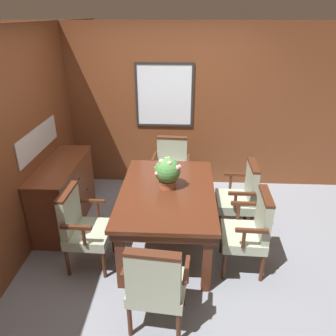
{
  "coord_description": "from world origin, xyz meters",
  "views": [
    {
      "loc": [
        0.23,
        -3.11,
        2.53
      ],
      "look_at": [
        0.06,
        0.22,
        0.95
      ],
      "focal_mm": 35.0,
      "sensor_mm": 36.0,
      "label": 1
    }
  ],
  "objects_px": {
    "chair_right_near": "(251,229)",
    "chair_head_far": "(171,166)",
    "chair_head_near": "(156,284)",
    "chair_left_near": "(82,225)",
    "dining_table": "(167,198)",
    "potted_plant": "(168,172)",
    "chair_right_far": "(241,195)",
    "sideboard_cabinet": "(64,193)"
  },
  "relations": [
    {
      "from": "chair_head_near",
      "to": "chair_right_far",
      "type": "height_order",
      "value": "same"
    },
    {
      "from": "dining_table",
      "to": "chair_head_far",
      "type": "height_order",
      "value": "chair_head_far"
    },
    {
      "from": "chair_right_far",
      "to": "chair_head_far",
      "type": "height_order",
      "value": "same"
    },
    {
      "from": "chair_right_far",
      "to": "sideboard_cabinet",
      "type": "bearing_deg",
      "value": -90.64
    },
    {
      "from": "potted_plant",
      "to": "chair_head_near",
      "type": "bearing_deg",
      "value": -91.46
    },
    {
      "from": "dining_table",
      "to": "chair_head_far",
      "type": "xyz_separation_m",
      "value": [
        -0.0,
        1.17,
        -0.15
      ]
    },
    {
      "from": "potted_plant",
      "to": "sideboard_cabinet",
      "type": "xyz_separation_m",
      "value": [
        -1.36,
        0.36,
        -0.52
      ]
    },
    {
      "from": "chair_left_near",
      "to": "potted_plant",
      "type": "xyz_separation_m",
      "value": [
        0.89,
        0.43,
        0.44
      ]
    },
    {
      "from": "dining_table",
      "to": "chair_head_near",
      "type": "xyz_separation_m",
      "value": [
        -0.03,
        -1.15,
        -0.15
      ]
    },
    {
      "from": "chair_right_far",
      "to": "chair_head_near",
      "type": "bearing_deg",
      "value": -30.69
    },
    {
      "from": "chair_right_far",
      "to": "chair_right_near",
      "type": "bearing_deg",
      "value": 0.04
    },
    {
      "from": "chair_head_far",
      "to": "potted_plant",
      "type": "relative_size",
      "value": 2.58
    },
    {
      "from": "chair_left_near",
      "to": "chair_head_far",
      "type": "distance_m",
      "value": 1.78
    },
    {
      "from": "chair_right_near",
      "to": "chair_head_far",
      "type": "distance_m",
      "value": 1.75
    },
    {
      "from": "chair_head_near",
      "to": "sideboard_cabinet",
      "type": "height_order",
      "value": "chair_head_near"
    },
    {
      "from": "chair_right_near",
      "to": "sideboard_cabinet",
      "type": "height_order",
      "value": "chair_right_near"
    },
    {
      "from": "potted_plant",
      "to": "sideboard_cabinet",
      "type": "relative_size",
      "value": 0.27
    },
    {
      "from": "dining_table",
      "to": "sideboard_cabinet",
      "type": "xyz_separation_m",
      "value": [
        -1.37,
        0.43,
        -0.23
      ]
    },
    {
      "from": "chair_left_near",
      "to": "chair_right_far",
      "type": "height_order",
      "value": "same"
    },
    {
      "from": "chair_right_near",
      "to": "chair_head_near",
      "type": "height_order",
      "value": "same"
    },
    {
      "from": "chair_head_near",
      "to": "chair_left_near",
      "type": "xyz_separation_m",
      "value": [
        -0.86,
        0.78,
        0.0
      ]
    },
    {
      "from": "chair_head_far",
      "to": "chair_left_near",
      "type": "bearing_deg",
      "value": -116.5
    },
    {
      "from": "chair_right_near",
      "to": "chair_head_far",
      "type": "height_order",
      "value": "same"
    },
    {
      "from": "chair_head_far",
      "to": "chair_head_near",
      "type": "bearing_deg",
      "value": -87.37
    },
    {
      "from": "chair_right_far",
      "to": "potted_plant",
      "type": "height_order",
      "value": "potted_plant"
    },
    {
      "from": "chair_right_near",
      "to": "sideboard_cabinet",
      "type": "xyz_separation_m",
      "value": [
        -2.25,
        0.76,
        -0.08
      ]
    },
    {
      "from": "chair_right_near",
      "to": "chair_head_far",
      "type": "bearing_deg",
      "value": -147.25
    },
    {
      "from": "dining_table",
      "to": "sideboard_cabinet",
      "type": "relative_size",
      "value": 1.23
    },
    {
      "from": "chair_head_near",
      "to": "chair_head_far",
      "type": "height_order",
      "value": "same"
    },
    {
      "from": "chair_right_near",
      "to": "chair_head_near",
      "type": "xyz_separation_m",
      "value": [
        -0.92,
        -0.82,
        0.0
      ]
    },
    {
      "from": "dining_table",
      "to": "chair_right_near",
      "type": "relative_size",
      "value": 1.74
    },
    {
      "from": "chair_left_near",
      "to": "chair_head_far",
      "type": "height_order",
      "value": "same"
    },
    {
      "from": "dining_table",
      "to": "chair_right_far",
      "type": "xyz_separation_m",
      "value": [
        0.9,
        0.38,
        -0.15
      ]
    },
    {
      "from": "dining_table",
      "to": "potted_plant",
      "type": "bearing_deg",
      "value": 90.72
    },
    {
      "from": "potted_plant",
      "to": "chair_head_far",
      "type": "bearing_deg",
      "value": 90.2
    },
    {
      "from": "chair_left_near",
      "to": "potted_plant",
      "type": "bearing_deg",
      "value": -62.33
    },
    {
      "from": "chair_head_far",
      "to": "potted_plant",
      "type": "bearing_deg",
      "value": -86.5
    },
    {
      "from": "chair_right_near",
      "to": "chair_right_far",
      "type": "height_order",
      "value": "same"
    },
    {
      "from": "chair_right_far",
      "to": "sideboard_cabinet",
      "type": "distance_m",
      "value": 2.26
    },
    {
      "from": "chair_right_near",
      "to": "sideboard_cabinet",
      "type": "distance_m",
      "value": 2.38
    },
    {
      "from": "dining_table",
      "to": "chair_right_far",
      "type": "bearing_deg",
      "value": 23.03
    },
    {
      "from": "dining_table",
      "to": "potted_plant",
      "type": "distance_m",
      "value": 0.29
    }
  ]
}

